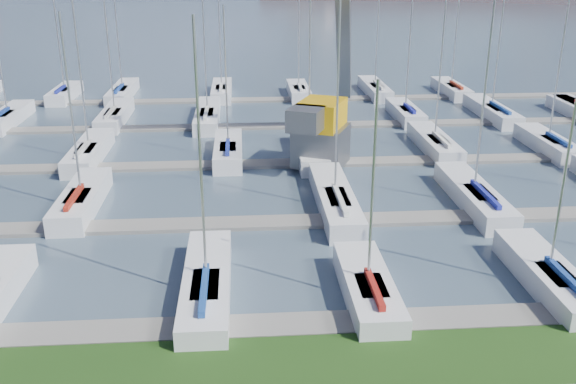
{
  "coord_description": "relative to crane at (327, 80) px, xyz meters",
  "views": [
    {
      "loc": [
        -1.98,
        -15.06,
        13.17
      ],
      "look_at": [
        0.0,
        12.0,
        3.0
      ],
      "focal_mm": 40.0,
      "sensor_mm": 36.0,
      "label": 1
    }
  ],
  "objects": [
    {
      "name": "docks",
      "position": [
        -3.61,
        -0.59,
        -5.55
      ],
      "size": [
        90.0,
        41.6,
        0.25
      ],
      "color": "slate",
      "rests_on": "water"
    },
    {
      "name": "crane",
      "position": [
        0.0,
        0.0,
        0.0
      ],
      "size": [
        6.18,
        13.48,
        22.35
      ],
      "rotation": [
        0.0,
        0.0,
        -0.42
      ],
      "color": "#5B5D63",
      "rests_on": "water"
    },
    {
      "name": "sailboat_fleet",
      "position": [
        -4.67,
        2.41,
        0.05
      ],
      "size": [
        75.85,
        49.88,
        13.49
      ],
      "color": "beige",
      "rests_on": "water"
    }
  ]
}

